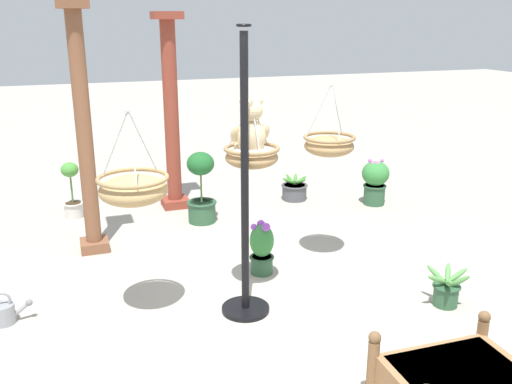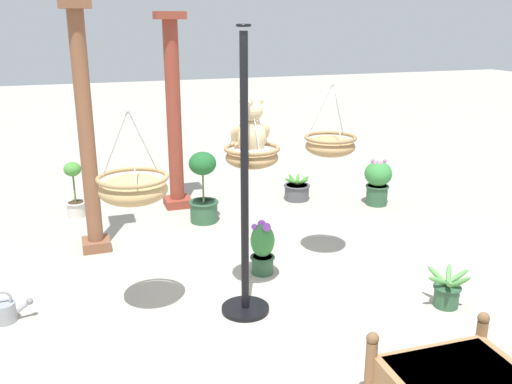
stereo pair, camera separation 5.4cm
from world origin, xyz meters
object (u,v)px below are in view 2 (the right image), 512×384
Objects in this scene: hanging_basket_left_high at (133,188)px; hanging_basket_right_low at (330,145)px; potted_plant_fern_front at (203,189)px; potted_plant_conical_shrub at (262,248)px; display_pole_central at (245,230)px; teddy_bear at (251,130)px; greenhouse_pillar_left at (86,137)px; potted_plant_flowering_red at (378,181)px; greenhouse_pillar_right at (174,117)px; potted_plant_trailing_ivy at (297,190)px; potted_plant_tall_leafy at (75,193)px; hanging_basket_with_teddy at (252,156)px; potted_plant_bushy_green at (447,291)px; watering_can at (5,311)px.

hanging_basket_right_low is at bearing 15.39° from hanging_basket_left_high.
potted_plant_fern_front is 1.75m from potted_plant_conical_shrub.
display_pole_central is at bearing -120.53° from potted_plant_conical_shrub.
teddy_bear reaches higher than potted_plant_conical_shrub.
greenhouse_pillar_left is (-1.21, 1.93, 0.54)m from display_pole_central.
display_pole_central reaches higher than potted_plant_flowering_red.
hanging_basket_right_low is (1.03, 0.49, -0.31)m from teddy_bear.
hanging_basket_left_high is 1.21× the size of potted_plant_flowering_red.
potted_plant_conical_shrub is at bearing -175.53° from hanging_basket_right_low.
potted_plant_trailing_ivy is at bearing -9.14° from greenhouse_pillar_right.
hanging_basket_right_low is at bearing 32.85° from display_pole_central.
hanging_basket_left_high is 4.32m from potted_plant_flowering_red.
potted_plant_tall_leafy is (-1.55, 2.91, -1.29)m from teddy_bear.
hanging_basket_left_high is 1.05× the size of hanging_basket_right_low.
display_pole_central is 3.44m from potted_plant_trailing_ivy.
teddy_bear is 1.31× the size of potted_plant_trailing_ivy.
greenhouse_pillar_left reaches higher than hanging_basket_with_teddy.
hanging_basket_left_high is at bearing -158.76° from potted_plant_conical_shrub.
hanging_basket_left_high is 1.78m from greenhouse_pillar_left.
hanging_basket_right_low reaches higher than potted_plant_fern_front.
potted_plant_tall_leafy reaches higher than potted_plant_trailing_ivy.
greenhouse_pillar_right is 2.10m from potted_plant_trailing_ivy.
hanging_basket_left_high is 1.35× the size of potted_plant_conical_shrub.
hanging_basket_left_high is at bearing 165.50° from potted_plant_bushy_green.
potted_plant_tall_leafy is (-1.39, 0.00, -0.95)m from greenhouse_pillar_right.
potted_plant_tall_leafy is at bearing 136.88° from hanging_basket_right_low.
potted_plant_conical_shrub is at bearing 59.47° from display_pole_central.
hanging_basket_with_teddy is at bearing -62.18° from potted_plant_tall_leafy.
potted_plant_conical_shrub is at bearing 21.24° from hanging_basket_left_high.
greenhouse_pillar_left is 4.09m from potted_plant_flowering_red.
potted_plant_bushy_green is (3.02, -2.45, -1.18)m from greenhouse_pillar_left.
hanging_basket_with_teddy is 2.59m from watering_can.
potted_plant_conical_shrub is (1.63, -1.23, -1.05)m from greenhouse_pillar_left.
teddy_bear is (0.00, 0.02, 0.23)m from hanging_basket_with_teddy.
watering_can is (-0.86, -1.43, -1.24)m from greenhouse_pillar_left.
hanging_basket_left_high reaches higher than potted_plant_tall_leafy.
potted_plant_tall_leafy is at bearing 168.16° from potted_plant_flowering_red.
teddy_bear is at bearing -121.68° from potted_plant_conical_shrub.
potted_plant_flowering_red is at bearing 40.22° from display_pole_central.
hanging_basket_left_high is 3.16m from potted_plant_tall_leafy.
potted_plant_fern_front is (1.41, 0.50, -0.88)m from greenhouse_pillar_left.
potted_plant_fern_front is at bearing 40.19° from watering_can.
hanging_basket_left_high reaches higher than potted_plant_bushy_green.
display_pole_central is 0.67m from hanging_basket_with_teddy.
greenhouse_pillar_left is 2.08m from watering_can.
potted_plant_flowering_red is (2.59, 2.04, -1.28)m from teddy_bear.
hanging_basket_with_teddy is 1.70× the size of watering_can.
watering_can is (-2.23, 0.23, -1.53)m from teddy_bear.
potted_plant_bushy_green is at bearing -25.64° from teddy_bear.
potted_plant_conical_shrub is at bearing 138.65° from potted_plant_bushy_green.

